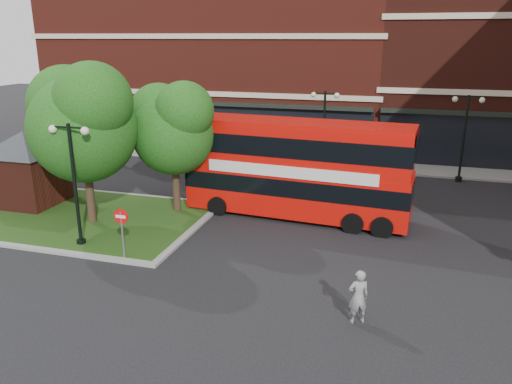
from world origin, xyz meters
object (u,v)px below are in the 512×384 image
(car_silver, at_px, (254,155))
(car_white, at_px, (344,155))
(bus, at_px, (297,163))
(woman, at_px, (358,297))

(car_silver, bearing_deg, car_white, -82.36)
(car_silver, distance_m, car_white, 5.83)
(bus, height_order, woman, bus)
(woman, height_order, car_white, woman)
(car_silver, xyz_separation_m, car_white, (5.63, 1.50, 0.00))
(bus, relative_size, car_silver, 2.29)
(woman, xyz_separation_m, car_white, (-2.53, 18.37, -0.06))
(car_silver, bearing_deg, woman, -161.45)
(bus, xyz_separation_m, woman, (3.64, -8.50, -1.74))
(car_silver, relative_size, car_white, 0.96)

